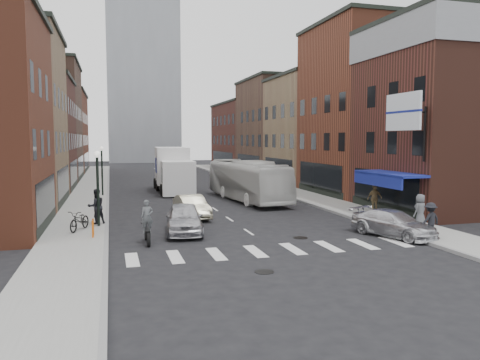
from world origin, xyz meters
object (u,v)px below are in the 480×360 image
object	(u,v)px
motorcycle_rider	(147,223)
streetlamp_near	(97,174)
bike_rack	(93,228)
ped_left_solo	(96,206)
sedan_left_near	(184,218)
parked_bicycle	(80,220)
ped_right_a	(430,220)
streetlamp_far	(102,161)
sedan_left_far	(192,207)
ped_right_c	(420,210)
curb_car	(394,223)
transit_bus	(247,180)
ped_right_b	(375,198)
box_truck	(173,170)
billboard_sign	(404,113)

from	to	relation	value
motorcycle_rider	streetlamp_near	bearing A→B (deg)	118.53
bike_rack	ped_left_solo	size ratio (longest dim) A/B	0.42
sedan_left_near	parked_bicycle	bearing A→B (deg)	172.19
sedan_left_near	ped_right_a	world-z (taller)	ped_right_a
sedan_left_near	streetlamp_far	bearing A→B (deg)	111.45
streetlamp_near	motorcycle_rider	xyz separation A→B (m)	(2.21, -4.29, -1.97)
sedan_left_far	parked_bicycle	bearing A→B (deg)	-159.07
motorcycle_rider	ped_right_c	size ratio (longest dim) A/B	1.17
curb_car	parked_bicycle	bearing A→B (deg)	140.94
bike_rack	ped_right_c	size ratio (longest dim) A/B	0.46
transit_bus	curb_car	distance (m)	14.90
ped_right_b	parked_bicycle	bearing A→B (deg)	3.72
box_truck	parked_bicycle	size ratio (longest dim) A/B	4.69
ped_right_a	ped_right_c	size ratio (longest dim) A/B	0.94
billboard_sign	motorcycle_rider	size ratio (longest dim) A/B	1.84
sedan_left_near	bike_rack	bearing A→B (deg)	-168.91
box_truck	ped_right_c	distance (m)	23.15
curb_car	billboard_sign	bearing A→B (deg)	28.17
transit_bus	curb_car	world-z (taller)	transit_bus
curb_car	parked_bicycle	size ratio (longest dim) A/B	2.24
motorcycle_rider	ped_right_b	distance (m)	15.09
streetlamp_near	ped_right_b	distance (m)	16.72
streetlamp_near	transit_bus	world-z (taller)	streetlamp_near
streetlamp_near	parked_bicycle	bearing A→B (deg)	-130.27
streetlamp_far	sedan_left_far	size ratio (longest dim) A/B	1.00
streetlamp_far	motorcycle_rider	bearing A→B (deg)	-83.11
billboard_sign	ped_right_b	size ratio (longest dim) A/B	2.13
motorcycle_rider	ped_left_solo	xyz separation A→B (m)	(-2.34, 4.98, 0.16)
sedan_left_far	ped_right_b	xyz separation A→B (m)	(11.30, -1.77, 0.34)
transit_bus	bike_rack	bearing A→B (deg)	-139.58
transit_bus	ped_right_c	world-z (taller)	transit_bus
ped_right_b	ped_right_c	xyz separation A→B (m)	(-0.34, -4.95, -0.01)
motorcycle_rider	ped_right_c	bearing A→B (deg)	-0.49
bike_rack	curb_car	xyz separation A→B (m)	(14.10, -3.20, 0.09)
ped_right_c	ped_right_b	bearing A→B (deg)	-113.66
streetlamp_near	sedan_left_near	distance (m)	5.28
ped_right_b	sedan_left_far	bearing A→B (deg)	-9.35
sedan_left_far	ped_right_a	world-z (taller)	ped_right_a
ped_right_a	ped_right_c	distance (m)	2.56
billboard_sign	box_truck	world-z (taller)	billboard_sign
streetlamp_near	sedan_left_near	xyz separation A→B (m)	(4.18, -2.40, -2.15)
curb_car	box_truck	bearing A→B (deg)	88.82
sedan_left_near	ped_right_c	world-z (taller)	ped_right_c
motorcycle_rider	sedan_left_near	distance (m)	2.74
ped_left_solo	ped_right_c	world-z (taller)	ped_left_solo
curb_car	streetlamp_near	bearing A→B (deg)	136.12
billboard_sign	sedan_left_near	xyz separation A→B (m)	(-11.80, 1.10, -5.37)
motorcycle_rider	curb_car	bearing A→B (deg)	-6.57
bike_rack	curb_car	world-z (taller)	curb_car
streetlamp_near	curb_car	world-z (taller)	streetlamp_near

